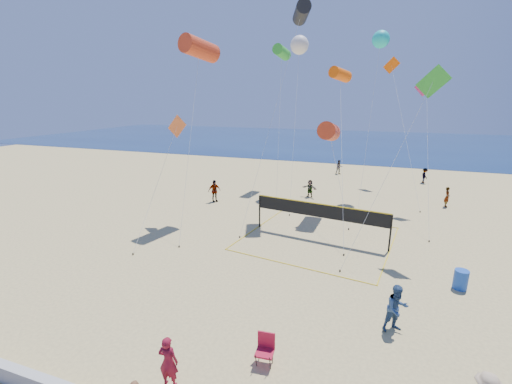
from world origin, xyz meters
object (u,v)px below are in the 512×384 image
(woman, at_px, (168,362))
(trash_barrel, at_px, (461,279))
(camp_chair, at_px, (265,347))
(volleyball_net, at_px, (319,215))

(woman, height_order, trash_barrel, woman)
(woman, height_order, camp_chair, woman)
(volleyball_net, bearing_deg, trash_barrel, -18.92)
(woman, relative_size, volleyball_net, 0.18)
(trash_barrel, bearing_deg, volleyball_net, 152.34)
(trash_barrel, relative_size, volleyball_net, 0.09)
(woman, xyz_separation_m, camp_chair, (2.44, 1.82, -0.24))
(camp_chair, distance_m, trash_barrel, 10.06)
(camp_chair, relative_size, volleyball_net, 0.12)
(trash_barrel, xyz_separation_m, volleyball_net, (-7.04, 3.69, 1.08))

